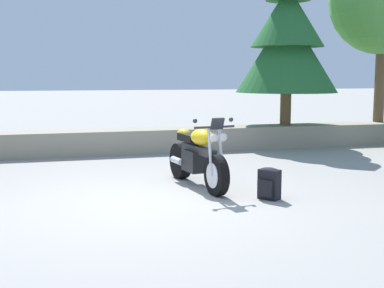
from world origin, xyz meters
name	(u,v)px	position (x,y,z in m)	size (l,w,h in m)	color
ground_plane	(146,202)	(0.00, 0.00, 0.00)	(120.00, 120.00, 0.00)	gray
stone_wall	(109,142)	(0.00, 4.80, 0.28)	(36.00, 0.80, 0.55)	gray
motorcycle_yellow_centre	(198,157)	(1.01, 0.82, 0.49)	(0.72, 2.06, 1.18)	black
rider_backpack	(269,183)	(1.77, -0.30, 0.24)	(0.34, 0.35, 0.47)	black
pine_tree_far_left	(287,39)	(4.51, 4.89, 2.72)	(2.56, 2.56, 4.02)	brown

